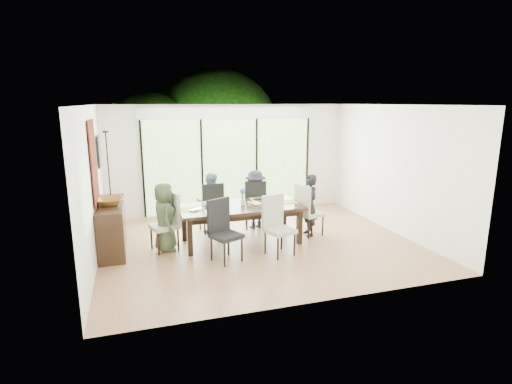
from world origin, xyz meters
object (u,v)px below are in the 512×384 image
object	(u,v)px
chair_near_right	(280,226)
table_top	(241,207)
chair_far_right	(255,203)
chair_far_left	(211,207)
person_right_end	(309,205)
cup_c	(277,199)
cup_b	(250,204)
sideboard	(112,227)
laptop	(199,210)
person_far_right	(255,199)
vase	(243,202)
person_far_left	(211,203)
bowl	(110,201)
person_left_end	(165,217)
chair_left_end	(164,222)
cup_a	(204,204)
chair_right_end	(310,210)
chair_near_left	(226,231)

from	to	relation	value
chair_near_right	table_top	bearing A→B (deg)	102.37
table_top	chair_far_right	world-z (taller)	chair_far_right
chair_far_left	person_right_end	world-z (taller)	person_right_end
cup_c	person_right_end	bearing A→B (deg)	-8.37
person_right_end	cup_b	xyz separation A→B (m)	(-1.33, -0.10, 0.15)
table_top	chair_far_right	distance (m)	1.03
sideboard	chair_far_left	bearing A→B (deg)	15.65
chair_far_left	laptop	world-z (taller)	chair_far_left
person_far_right	vase	size ratio (longest dim) A/B	10.75
chair_far_left	person_far_left	size ratio (longest dim) A/B	0.85
bowl	person_far_left	bearing A→B (deg)	17.77
person_far_right	cup_c	bearing A→B (deg)	99.64
chair_far_right	cup_c	bearing A→B (deg)	121.95
cup_c	sideboard	size ratio (longest dim) A/B	0.08
chair_near_right	person_far_right	distance (m)	1.70
chair_far_left	person_left_end	distance (m)	1.34
person_far_left	cup_c	distance (m)	1.46
cup_b	bowl	world-z (taller)	bowl
chair_left_end	person_far_right	xyz separation A→B (m)	(2.05, 0.83, 0.10)
cup_a	cup_c	world-z (taller)	same
cup_c	cup_b	bearing A→B (deg)	-162.90
person_right_end	person_far_right	size ratio (longest dim) A/B	1.00
cup_c	chair_near_right	bearing A→B (deg)	-107.19
chair_right_end	cup_c	xyz separation A→B (m)	(-0.70, 0.10, 0.25)
person_far_left	cup_a	bearing A→B (deg)	83.21
chair_far_left	person_far_right	size ratio (longest dim) A/B	0.85
chair_near_right	sideboard	xyz separation A→B (m)	(-2.93, 1.16, -0.09)
chair_left_end	sideboard	size ratio (longest dim) A/B	0.68
table_top	sideboard	world-z (taller)	sideboard
chair_near_left	sideboard	size ratio (longest dim) A/B	0.68
cup_c	person_left_end	bearing A→B (deg)	-177.49
bowl	cup_a	bearing A→B (deg)	-1.45
person_right_end	cup_a	xyz separation A→B (m)	(-2.18, 0.15, 0.15)
chair_left_end	vase	distance (m)	1.57
chair_near_right	cup_b	world-z (taller)	chair_near_right
chair_far_right	person_left_end	xyz separation A→B (m)	(-2.03, -0.85, 0.10)
cup_a	chair_near_left	bearing A→B (deg)	-78.91
cup_a	sideboard	bearing A→B (deg)	175.26
chair_far_right	person_far_right	distance (m)	0.10
chair_left_end	chair_near_left	xyz separation A→B (m)	(1.00, -0.87, 0.00)
chair_left_end	person_far_right	distance (m)	2.21
chair_far_left	vase	distance (m)	0.98
chair_right_end	person_right_end	world-z (taller)	person_right_end
person_far_left	person_far_right	distance (m)	1.00
chair_left_end	cup_a	size ratio (longest dim) A/B	8.87
chair_far_left	laptop	size ratio (longest dim) A/B	3.33
chair_right_end	table_top	bearing A→B (deg)	73.32
chair_left_end	chair_near_right	xyz separation A→B (m)	(2.00, -0.87, 0.00)
person_far_left	cup_c	xyz separation A→B (m)	(1.25, -0.73, 0.15)
chair_right_end	chair_far_left	distance (m)	2.13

